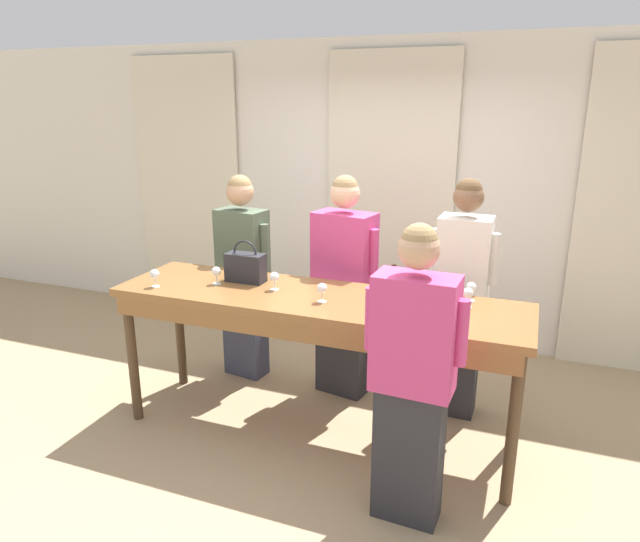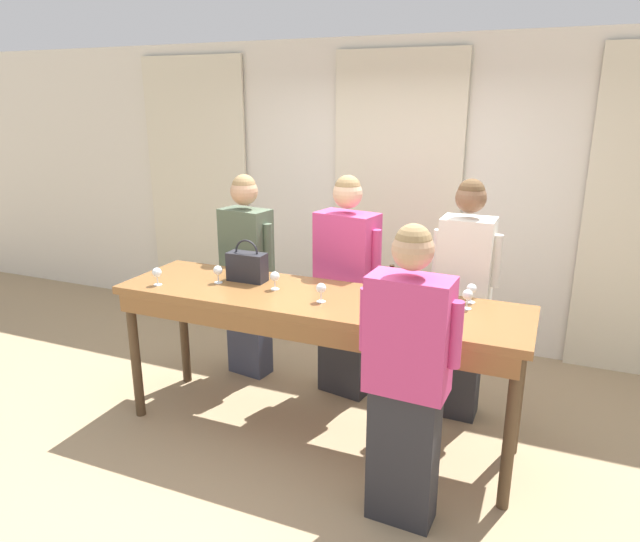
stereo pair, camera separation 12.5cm
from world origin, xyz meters
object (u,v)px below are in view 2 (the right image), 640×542
at_px(wine_glass_front_left, 321,289).
at_px(wine_glass_front_mid, 157,273).
at_px(tasting_bar, 314,312).
at_px(wine_glass_center_mid, 471,290).
at_px(guest_olive_jacket, 247,273).
at_px(guest_cream_sweater, 463,299).
at_px(wine_glass_front_right, 275,277).
at_px(handbag, 247,266).
at_px(wine_glass_back_left, 468,296).
at_px(wine_glass_center_right, 393,289).
at_px(guest_pink_top, 346,286).
at_px(wine_glass_center_left, 218,271).
at_px(host_pouring, 407,377).
at_px(wine_bottle, 391,296).

relative_size(wine_glass_front_left, wine_glass_front_mid, 1.00).
bearing_deg(tasting_bar, wine_glass_center_mid, 16.70).
height_order(guest_olive_jacket, guest_cream_sweater, guest_cream_sweater).
relative_size(wine_glass_front_mid, guest_olive_jacket, 0.07).
bearing_deg(wine_glass_front_right, handbag, 160.10).
bearing_deg(wine_glass_front_right, tasting_bar, -7.50).
bearing_deg(wine_glass_center_mid, wine_glass_back_left, -92.07).
bearing_deg(wine_glass_back_left, wine_glass_center_right, -172.01).
distance_m(handbag, wine_glass_front_left, 0.69).
relative_size(guest_olive_jacket, guest_pink_top, 0.98).
relative_size(wine_glass_front_right, wine_glass_center_mid, 1.00).
bearing_deg(tasting_bar, guest_olive_jacket, 143.02).
distance_m(wine_glass_center_left, host_pouring, 1.64).
xyz_separation_m(wine_bottle, handbag, (-1.12, 0.23, -0.00)).
bearing_deg(wine_glass_front_mid, wine_glass_back_left, 9.75).
relative_size(wine_glass_front_mid, wine_glass_back_left, 1.00).
bearing_deg(wine_glass_center_left, wine_glass_center_right, 3.80).
bearing_deg(wine_bottle, wine_glass_back_left, 32.03).
height_order(wine_glass_front_left, wine_glass_center_left, same).
xyz_separation_m(handbag, wine_glass_front_left, (0.65, -0.21, -0.02)).
relative_size(tasting_bar, wine_glass_front_mid, 22.01).
xyz_separation_m(tasting_bar, guest_olive_jacket, (-0.89, 0.67, -0.03)).
bearing_deg(wine_glass_back_left, wine_glass_front_mid, -170.25).
relative_size(wine_glass_center_left, wine_glass_center_right, 1.00).
bearing_deg(wine_glass_back_left, wine_glass_center_mid, 87.93).
bearing_deg(handbag, wine_glass_front_right, -19.90).
xyz_separation_m(wine_glass_front_right, wine_glass_center_mid, (1.26, 0.25, -0.00)).
relative_size(wine_glass_front_left, wine_glass_center_right, 1.00).
height_order(tasting_bar, wine_glass_front_left, wine_glass_front_left).
bearing_deg(guest_pink_top, wine_glass_front_mid, -141.38).
relative_size(handbag, guest_pink_top, 0.17).
distance_m(wine_glass_back_left, host_pouring, 0.79).
bearing_deg(guest_olive_jacket, host_pouring, -36.81).
distance_m(guest_pink_top, guest_cream_sweater, 0.88).
bearing_deg(wine_glass_front_left, guest_pink_top, 97.68).
xyz_separation_m(wine_bottle, wine_glass_center_left, (-1.28, 0.11, -0.03)).
xyz_separation_m(tasting_bar, wine_glass_back_left, (0.95, 0.16, 0.19)).
xyz_separation_m(wine_glass_front_left, guest_cream_sweater, (0.78, 0.74, -0.20)).
bearing_deg(handbag, wine_glass_back_left, 0.87).
xyz_separation_m(wine_glass_center_right, guest_cream_sweater, (0.36, 0.57, -0.20)).
relative_size(wine_glass_front_right, wine_glass_center_left, 1.00).
distance_m(wine_glass_front_left, wine_glass_center_mid, 0.95).
bearing_deg(host_pouring, guest_pink_top, 122.59).
distance_m(wine_bottle, wine_glass_center_left, 1.29).
bearing_deg(guest_cream_sweater, host_pouring, -93.81).
distance_m(wine_glass_front_right, host_pouring, 1.27).
relative_size(wine_glass_front_mid, guest_pink_top, 0.07).
bearing_deg(wine_glass_front_left, wine_glass_center_left, 174.13).
xyz_separation_m(wine_glass_front_left, wine_glass_front_mid, (-1.18, -0.12, 0.00)).
bearing_deg(guest_cream_sweater, wine_glass_front_left, -136.53).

